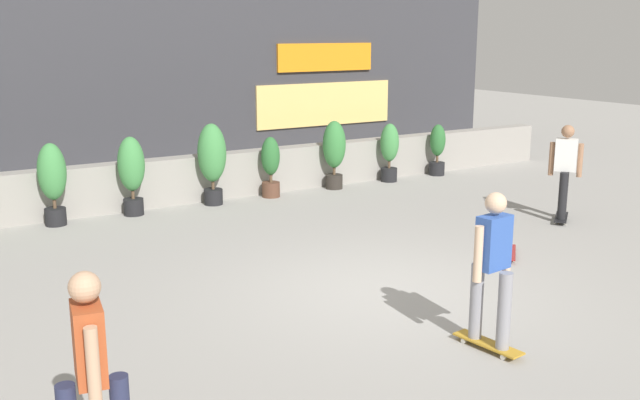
# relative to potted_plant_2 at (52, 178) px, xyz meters

# --- Properties ---
(ground_plane) EXTENTS (48.00, 48.00, 0.00)m
(ground_plane) POSITION_rel_potted_plant_2_xyz_m (2.85, -5.55, -0.82)
(ground_plane) COLOR #9E9B96
(planter_wall) EXTENTS (18.00, 0.40, 0.90)m
(planter_wall) POSITION_rel_potted_plant_2_xyz_m (2.85, 0.45, -0.37)
(planter_wall) COLOR gray
(planter_wall) RESTS_ON ground
(building_backdrop) EXTENTS (20.00, 2.08, 6.50)m
(building_backdrop) POSITION_rel_potted_plant_2_xyz_m (2.86, 4.45, 2.43)
(building_backdrop) COLOR #38383D
(building_backdrop) RESTS_ON ground
(potted_plant_2) EXTENTS (0.48, 0.48, 1.43)m
(potted_plant_2) POSITION_rel_potted_plant_2_xyz_m (0.00, 0.00, 0.00)
(potted_plant_2) COLOR black
(potted_plant_2) RESTS_ON ground
(potted_plant_3) EXTENTS (0.48, 0.48, 1.43)m
(potted_plant_3) POSITION_rel_potted_plant_2_xyz_m (1.37, 0.00, 0.00)
(potted_plant_3) COLOR black
(potted_plant_3) RESTS_ON ground
(potted_plant_4) EXTENTS (0.54, 0.54, 1.56)m
(potted_plant_4) POSITION_rel_potted_plant_2_xyz_m (2.93, 0.00, 0.10)
(potted_plant_4) COLOR black
(potted_plant_4) RESTS_ON ground
(potted_plant_5) EXTENTS (0.37, 0.37, 1.22)m
(potted_plant_5) POSITION_rel_potted_plant_2_xyz_m (4.18, 0.00, -0.17)
(potted_plant_5) COLOR brown
(potted_plant_5) RESTS_ON ground
(potted_plant_6) EXTENTS (0.48, 0.48, 1.44)m
(potted_plant_6) POSITION_rel_potted_plant_2_xyz_m (5.69, 0.00, 0.01)
(potted_plant_6) COLOR #2D2823
(potted_plant_6) RESTS_ON ground
(potted_plant_7) EXTENTS (0.41, 0.41, 1.29)m
(potted_plant_7) POSITION_rel_potted_plant_2_xyz_m (7.14, 0.00, -0.11)
(potted_plant_7) COLOR black
(potted_plant_7) RESTS_ON ground
(potted_plant_8) EXTENTS (0.36, 0.36, 1.18)m
(potted_plant_8) POSITION_rel_potted_plant_2_xyz_m (8.52, 0.00, -0.21)
(potted_plant_8) COLOR black
(potted_plant_8) RESTS_ON ground
(skater_by_wall_right) EXTENTS (0.82, 0.55, 1.70)m
(skater_by_wall_right) POSITION_rel_potted_plant_2_xyz_m (-1.41, -7.93, 0.12)
(skater_by_wall_right) COLOR #BF8C26
(skater_by_wall_right) RESTS_ON ground
(skater_mid_plaza) EXTENTS (0.56, 0.82, 1.70)m
(skater_mid_plaza) POSITION_rel_potted_plant_2_xyz_m (2.75, -7.60, 0.12)
(skater_mid_plaza) COLOR #BF8C26
(skater_mid_plaza) RESTS_ON ground
(skater_by_wall_left) EXTENTS (0.76, 0.65, 1.70)m
(skater_by_wall_left) POSITION_rel_potted_plant_2_xyz_m (7.65, -4.37, 0.12)
(skater_by_wall_left) COLOR black
(skater_by_wall_left) RESTS_ON ground
(skateboard_near_camera) EXTENTS (0.72, 0.70, 0.08)m
(skateboard_near_camera) POSITION_rel_potted_plant_2_xyz_m (5.33, -5.38, -0.76)
(skateboard_near_camera) COLOR maroon
(skateboard_near_camera) RESTS_ON ground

